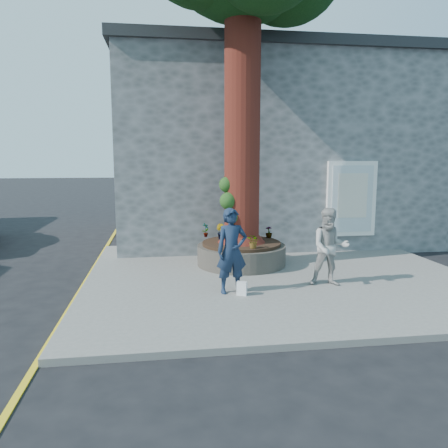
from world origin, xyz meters
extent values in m
plane|color=black|center=(0.00, 0.00, 0.00)|extent=(120.00, 120.00, 0.00)
cube|color=slate|center=(1.50, 1.00, 0.06)|extent=(9.00, 8.00, 0.12)
cube|color=yellow|center=(-3.05, 1.00, 0.00)|extent=(0.10, 30.00, 0.01)
cube|color=#525658|center=(2.50, 7.20, 3.00)|extent=(10.00, 8.00, 6.00)
cube|color=black|center=(2.50, 7.20, 6.15)|extent=(10.30, 8.30, 0.30)
cube|color=white|center=(4.30, 3.14, 1.70)|extent=(1.50, 0.12, 2.20)
cube|color=silver|center=(4.30, 3.08, 1.70)|extent=(1.25, 0.04, 1.95)
cube|color=silver|center=(4.30, 3.06, 1.80)|extent=(0.90, 0.02, 1.30)
cylinder|color=black|center=(0.80, 2.00, 0.38)|extent=(2.30, 2.30, 0.52)
cylinder|color=black|center=(0.80, 2.00, 0.68)|extent=(2.04, 2.04, 0.08)
cylinder|color=#4B1A12|center=(0.80, 2.00, 4.47)|extent=(0.90, 0.90, 7.50)
cone|color=#4B1A12|center=(0.80, 2.00, 1.07)|extent=(1.24, 1.24, 0.70)
sphere|color=#154116|center=(0.42, 1.80, 1.82)|extent=(0.44, 0.44, 0.44)
sphere|color=#154116|center=(0.48, 1.70, 1.42)|extent=(0.36, 0.36, 0.36)
sphere|color=#154116|center=(0.40, 1.92, 2.22)|extent=(0.40, 0.40, 0.40)
imported|color=#15233A|center=(0.15, -0.37, 1.00)|extent=(0.69, 0.49, 1.76)
imported|color=#A4A09D|center=(2.35, -0.14, 0.97)|extent=(0.94, 0.80, 1.70)
cube|color=white|center=(0.33, -0.57, 0.26)|extent=(0.23, 0.19, 0.28)
imported|color=gray|center=(-0.05, 2.85, 0.92)|extent=(0.25, 0.24, 0.39)
imported|color=gray|center=(0.30, 2.42, 0.93)|extent=(0.32, 0.32, 0.42)
imported|color=gray|center=(1.65, 2.46, 0.88)|extent=(0.19, 0.19, 0.32)
imported|color=gray|center=(0.94, 1.15, 0.89)|extent=(0.40, 0.41, 0.34)
camera|label=1|loc=(-1.28, -8.99, 2.87)|focal=35.00mm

